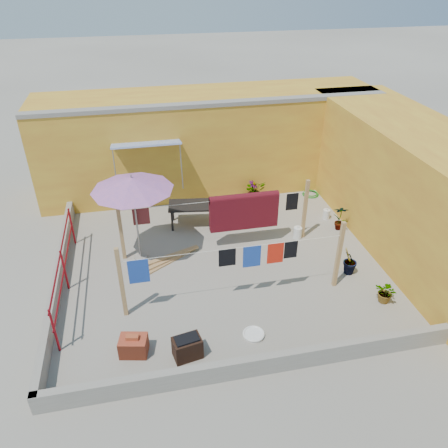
{
  "coord_description": "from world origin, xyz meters",
  "views": [
    {
      "loc": [
        -1.84,
        -9.0,
        6.87
      ],
      "look_at": [
        0.11,
        0.3,
        1.03
      ],
      "focal_mm": 35.0,
      "sensor_mm": 36.0,
      "label": 1
    }
  ],
  "objects_px": {
    "white_basin": "(254,334)",
    "green_hose": "(311,194)",
    "outdoor_table": "(194,206)",
    "brazier": "(187,347)",
    "brick_stack": "(134,346)",
    "water_jug_a": "(326,214)",
    "patio_umbrella": "(132,184)",
    "plant_back_a": "(255,191)",
    "water_jug_b": "(298,233)"
  },
  "relations": [
    {
      "from": "outdoor_table",
      "to": "brazier",
      "type": "relative_size",
      "value": 2.54
    },
    {
      "from": "green_hose",
      "to": "white_basin",
      "type": "bearing_deg",
      "value": -121.47
    },
    {
      "from": "brick_stack",
      "to": "plant_back_a",
      "type": "bearing_deg",
      "value": 54.73
    },
    {
      "from": "brick_stack",
      "to": "water_jug_a",
      "type": "relative_size",
      "value": 1.82
    },
    {
      "from": "white_basin",
      "to": "outdoor_table",
      "type": "bearing_deg",
      "value": 96.65
    },
    {
      "from": "outdoor_table",
      "to": "brazier",
      "type": "height_order",
      "value": "outdoor_table"
    },
    {
      "from": "brazier",
      "to": "water_jug_a",
      "type": "height_order",
      "value": "brazier"
    },
    {
      "from": "water_jug_b",
      "to": "water_jug_a",
      "type": "bearing_deg",
      "value": 34.25
    },
    {
      "from": "patio_umbrella",
      "to": "water_jug_a",
      "type": "bearing_deg",
      "value": 9.17
    },
    {
      "from": "brick_stack",
      "to": "brazier",
      "type": "xyz_separation_m",
      "value": [
        1.05,
        -0.3,
        0.04
      ]
    },
    {
      "from": "white_basin",
      "to": "plant_back_a",
      "type": "height_order",
      "value": "plant_back_a"
    },
    {
      "from": "water_jug_a",
      "to": "white_basin",
      "type": "bearing_deg",
      "value": -129.0
    },
    {
      "from": "patio_umbrella",
      "to": "outdoor_table",
      "type": "bearing_deg",
      "value": 39.74
    },
    {
      "from": "brick_stack",
      "to": "white_basin",
      "type": "distance_m",
      "value": 2.49
    },
    {
      "from": "patio_umbrella",
      "to": "plant_back_a",
      "type": "xyz_separation_m",
      "value": [
        3.81,
        2.48,
        -1.82
      ]
    },
    {
      "from": "outdoor_table",
      "to": "white_basin",
      "type": "bearing_deg",
      "value": -83.35
    },
    {
      "from": "brazier",
      "to": "white_basin",
      "type": "bearing_deg",
      "value": 10.22
    },
    {
      "from": "white_basin",
      "to": "water_jug_a",
      "type": "xyz_separation_m",
      "value": [
        3.45,
        4.26,
        0.11
      ]
    },
    {
      "from": "brazier",
      "to": "green_hose",
      "type": "relative_size",
      "value": 1.11
    },
    {
      "from": "patio_umbrella",
      "to": "water_jug_b",
      "type": "distance_m",
      "value": 4.86
    },
    {
      "from": "white_basin",
      "to": "plant_back_a",
      "type": "distance_m",
      "value": 6.05
    },
    {
      "from": "brick_stack",
      "to": "white_basin",
      "type": "xyz_separation_m",
      "value": [
        2.49,
        -0.04,
        -0.16
      ]
    },
    {
      "from": "brazier",
      "to": "white_basin",
      "type": "relative_size",
      "value": 1.31
    },
    {
      "from": "patio_umbrella",
      "to": "green_hose",
      "type": "height_order",
      "value": "patio_umbrella"
    },
    {
      "from": "outdoor_table",
      "to": "plant_back_a",
      "type": "relative_size",
      "value": 2.16
    },
    {
      "from": "plant_back_a",
      "to": "water_jug_a",
      "type": "bearing_deg",
      "value": -40.34
    },
    {
      "from": "brick_stack",
      "to": "green_hose",
      "type": "relative_size",
      "value": 1.12
    },
    {
      "from": "brick_stack",
      "to": "green_hose",
      "type": "xyz_separation_m",
      "value": [
        6.05,
        5.78,
        -0.17
      ]
    },
    {
      "from": "patio_umbrella",
      "to": "outdoor_table",
      "type": "relative_size",
      "value": 1.57
    },
    {
      "from": "water_jug_b",
      "to": "brazier",
      "type": "bearing_deg",
      "value": -134.83
    },
    {
      "from": "white_basin",
      "to": "green_hose",
      "type": "relative_size",
      "value": 0.85
    },
    {
      "from": "white_basin",
      "to": "brazier",
      "type": "bearing_deg",
      "value": -169.78
    },
    {
      "from": "patio_umbrella",
      "to": "plant_back_a",
      "type": "distance_m",
      "value": 4.9
    },
    {
      "from": "brick_stack",
      "to": "plant_back_a",
      "type": "relative_size",
      "value": 0.86
    },
    {
      "from": "white_basin",
      "to": "green_hose",
      "type": "xyz_separation_m",
      "value": [
        3.56,
        5.82,
        -0.01
      ]
    },
    {
      "from": "brazier",
      "to": "water_jug_b",
      "type": "relative_size",
      "value": 1.61
    },
    {
      "from": "brick_stack",
      "to": "water_jug_b",
      "type": "distance_m",
      "value": 5.79
    },
    {
      "from": "brazier",
      "to": "plant_back_a",
      "type": "height_order",
      "value": "plant_back_a"
    },
    {
      "from": "brazier",
      "to": "white_basin",
      "type": "xyz_separation_m",
      "value": [
        1.44,
        0.26,
        -0.2
      ]
    },
    {
      "from": "green_hose",
      "to": "brick_stack",
      "type": "bearing_deg",
      "value": -136.31
    },
    {
      "from": "patio_umbrella",
      "to": "white_basin",
      "type": "bearing_deg",
      "value": -56.5
    },
    {
      "from": "patio_umbrella",
      "to": "green_hose",
      "type": "distance_m",
      "value": 6.64
    },
    {
      "from": "outdoor_table",
      "to": "water_jug_a",
      "type": "xyz_separation_m",
      "value": [
        4.0,
        -0.47,
        -0.48
      ]
    },
    {
      "from": "water_jug_b",
      "to": "green_hose",
      "type": "height_order",
      "value": "water_jug_b"
    },
    {
      "from": "patio_umbrella",
      "to": "white_basin",
      "type": "height_order",
      "value": "patio_umbrella"
    },
    {
      "from": "brazier",
      "to": "water_jug_b",
      "type": "xyz_separation_m",
      "value": [
        3.65,
        3.68,
        -0.08
      ]
    },
    {
      "from": "water_jug_a",
      "to": "water_jug_b",
      "type": "bearing_deg",
      "value": -145.75
    },
    {
      "from": "water_jug_b",
      "to": "plant_back_a",
      "type": "xyz_separation_m",
      "value": [
        -0.61,
        2.41,
        0.19
      ]
    },
    {
      "from": "outdoor_table",
      "to": "brick_stack",
      "type": "height_order",
      "value": "outdoor_table"
    },
    {
      "from": "plant_back_a",
      "to": "patio_umbrella",
      "type": "bearing_deg",
      "value": -146.95
    }
  ]
}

